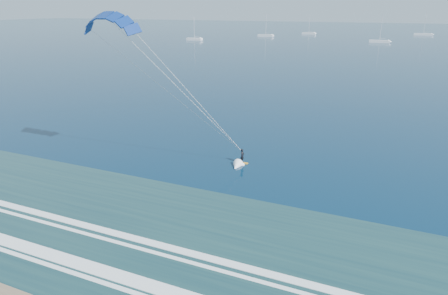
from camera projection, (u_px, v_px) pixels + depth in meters
name	position (u px, v px, depth m)	size (l,w,h in m)	color
kitesurfer_rig	(178.00, 88.00, 39.69)	(15.72, 8.80, 16.75)	orange
sailboat_0	(194.00, 39.00, 199.96)	(8.23, 2.40, 11.26)	white
sailboat_1	(266.00, 35.00, 224.13)	(8.85, 2.40, 12.13)	white
sailboat_2	(309.00, 33.00, 241.74)	(8.18, 2.40, 11.10)	white
sailboat_3	(379.00, 41.00, 187.11)	(9.18, 2.40, 12.67)	white
sailboat_4	(423.00, 34.00, 233.64)	(10.06, 2.40, 13.50)	white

